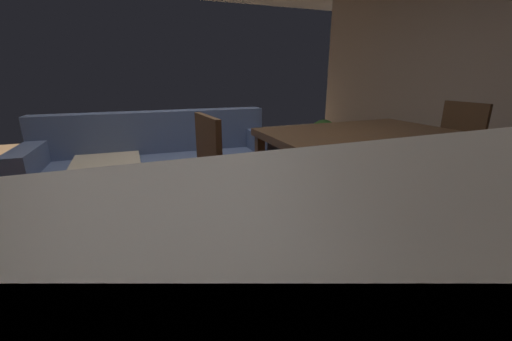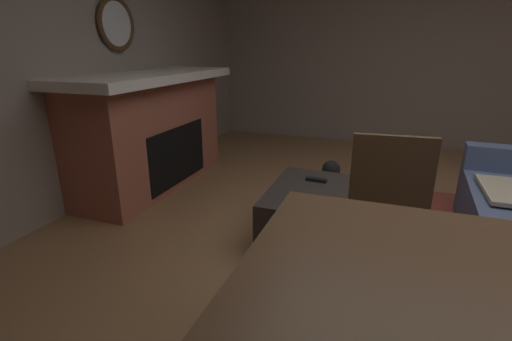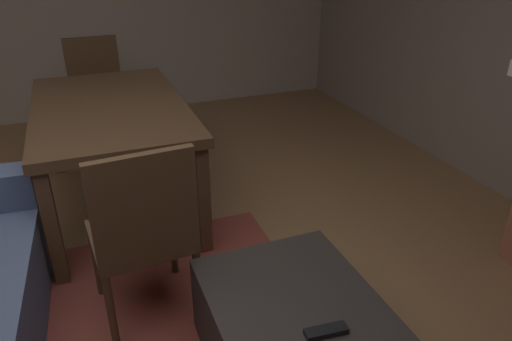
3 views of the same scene
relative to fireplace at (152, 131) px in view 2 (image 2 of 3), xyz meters
The scene contains 10 objects.
floor 2.78m from the fireplace, 71.98° to the left, with size 8.49×8.49×0.00m, color olive.
wall_back_fireplace_side 1.15m from the fireplace, 24.09° to the right, with size 7.47×0.12×2.53m, color gray.
wall_left 3.80m from the fireplace, 136.24° to the left, with size 0.12×6.31×2.53m, color gray.
area_rug 2.61m from the fireplace, 77.33° to the left, with size 2.60×2.00×0.01m, color brown.
fireplace is the anchor object (origin of this frame).
round_wall_mirror 1.04m from the fireplace, 90.00° to the right, with size 0.50×0.05×0.50m.
ottoman_coffee_table 1.89m from the fireplace, 72.45° to the left, with size 0.87×0.66×0.39m, color #2D2826.
tv_remote 1.79m from the fireplace, 77.49° to the left, with size 0.05×0.16×0.02m, color black.
dining_chair_west 2.52m from the fireplace, 63.89° to the left, with size 0.47×0.47×0.93m.
small_dog 2.00m from the fireplace, 95.43° to the left, with size 0.37×0.60×0.32m.
Camera 2 is at (2.22, -0.38, 1.38)m, focal length 25.98 mm.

